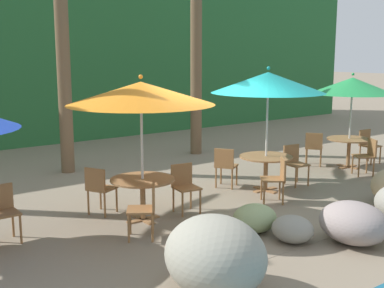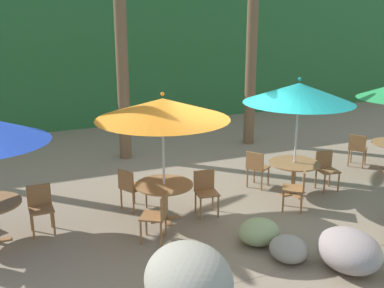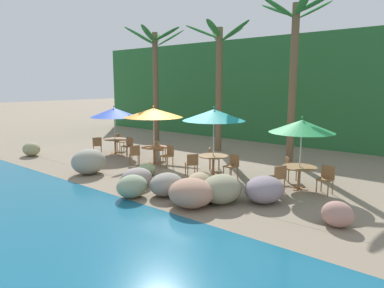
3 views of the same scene
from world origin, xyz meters
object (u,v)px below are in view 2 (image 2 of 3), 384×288
Objects in this scene: dining_table_teal at (294,168)px; chair_orange_inland at (130,186)px; chair_teal_seaward at (326,167)px; chair_teal_left at (298,186)px; palm_tree_second at (119,2)px; umbrella_teal at (299,93)px; chair_green_inland at (357,148)px; dining_table_orange at (164,190)px; chair_orange_seaward at (206,189)px; chair_blue_seaward at (40,205)px; chair_teal_inland at (257,166)px; umbrella_orange at (163,109)px; chair_orange_left at (158,214)px.

chair_orange_inland is at bearing 170.12° from dining_table_teal.
chair_teal_left is at bearing -150.50° from chair_teal_seaward.
umbrella_teal is at bearing -56.88° from palm_tree_second.
chair_green_inland is (3.06, 1.67, 0.00)m from chair_teal_left.
chair_orange_inland is (-0.47, 0.72, -0.10)m from dining_table_orange.
chair_orange_seaward and chair_orange_inland have the same top height.
chair_teal_seaward is 0.14× the size of palm_tree_second.
chair_orange_inland is at bearing 8.79° from chair_blue_seaward.
chair_blue_seaward is at bearing 176.30° from dining_table_teal.
chair_orange_inland and chair_teal_seaward have the same top height.
umbrella_teal reaches higher than chair_teal_seaward.
chair_orange_seaward is 0.79× the size of dining_table_teal.
chair_teal_inland is at bearing 1.05° from chair_orange_inland.
umbrella_orange is at bearing 178.09° from chair_orange_seaward.
dining_table_orange is 1.26× the size of chair_teal_seaward.
chair_orange_left is at bearing -87.06° from chair_orange_inland.
chair_orange_inland is 0.79× the size of dining_table_teal.
chair_teal_inland is (-0.54, 0.66, -0.10)m from dining_table_teal.
dining_table_teal is at bearing -160.58° from chair_green_inland.
palm_tree_second is (0.85, 3.46, 3.60)m from chair_orange_inland.
chair_teal_seaward is (3.89, 0.10, -1.67)m from umbrella_orange.
chair_green_inland is (4.82, 1.06, 0.00)m from chair_orange_seaward.
chair_orange_seaward is 1.00× the size of chair_teal_left.
umbrella_orange is (2.21, -0.45, 1.67)m from chair_blue_seaward.
chair_orange_left is (-0.39, -0.76, -1.67)m from umbrella_orange.
palm_tree_second reaches higher than dining_table_teal.
chair_orange_left is 6.32m from chair_green_inland.
chair_green_inland is 7.12m from palm_tree_second.
umbrella_teal is (3.04, 0.11, 1.64)m from dining_table_orange.
umbrella_teal is 2.34× the size of dining_table_teal.
chair_teal_left is at bearing -18.97° from chair_orange_seaward.
umbrella_teal reaches higher than chair_orange_left.
chair_orange_inland reaches higher than dining_table_teal.
palm_tree_second is (-5.28, 3.14, 3.60)m from chair_green_inland.
chair_orange_inland is (1.75, 0.27, 0.00)m from chair_blue_seaward.
chair_orange_inland is 1.00× the size of chair_teal_seaward.
chair_teal_seaward is at bearing 1.40° from umbrella_orange.
chair_orange_seaward reaches higher than dining_table_orange.
chair_teal_left is (-0.43, -0.74, -0.10)m from dining_table_teal.
chair_orange_inland reaches higher than dining_table_orange.
chair_green_inland is (1.78, 0.94, 0.00)m from chair_teal_seaward.
dining_table_teal is 1.26× the size of chair_teal_seaward.
chair_orange_seaward is 0.14× the size of palm_tree_second.
chair_blue_seaward is 7.91m from chair_green_inland.
chair_teal_left reaches higher than dining_table_orange.
umbrella_orange is 1.88m from chair_orange_seaward.
chair_green_inland is (2.63, 0.93, -1.74)m from umbrella_teal.
umbrella_orange is 3.11m from chair_teal_inland.
chair_teal_left is at bearing -85.64° from chair_teal_inland.
chair_teal_seaward is 6.47m from palm_tree_second.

